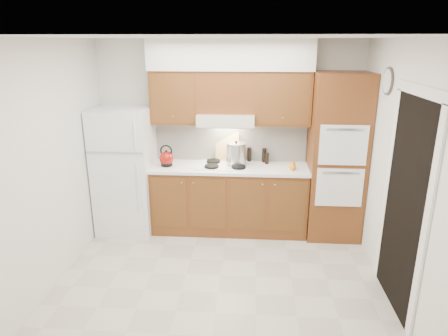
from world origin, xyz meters
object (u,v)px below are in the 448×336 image
fridge (126,171)px  stock_pot (236,153)px  oven_cabinet (336,157)px  kettle (166,158)px

fridge → stock_pot: fridge is taller
oven_cabinet → stock_pot: oven_cabinet is taller
fridge → kettle: (0.58, 0.01, 0.19)m
fridge → stock_pot: 1.54m
oven_cabinet → kettle: size_ratio=11.36×
kettle → stock_pot: (0.94, 0.11, 0.06)m
fridge → kettle: size_ratio=8.88×
fridge → stock_pot: size_ratio=6.25×
kettle → fridge: bearing=-173.7°
fridge → kettle: fridge is taller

